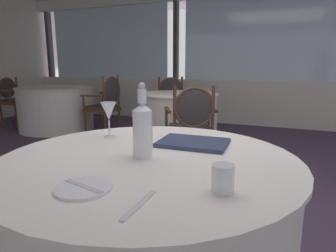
{
  "coord_description": "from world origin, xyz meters",
  "views": [
    {
      "loc": [
        0.54,
        -2.04,
        1.15
      ],
      "look_at": [
        0.05,
        -0.85,
        0.88
      ],
      "focal_mm": 31.42,
      "sensor_mm": 36.0,
      "label": 1
    }
  ],
  "objects_px": {
    "wine_glass": "(109,112)",
    "dining_chair_2_0": "(106,101)",
    "water_bottle": "(143,128)",
    "water_tumbler": "(223,178)",
    "menu_book": "(193,143)",
    "dining_chair_1_1": "(192,122)",
    "dining_chair_2_1": "(13,97)",
    "dining_chair_1_0": "(171,100)",
    "side_plate": "(84,188)"
  },
  "relations": [
    {
      "from": "wine_glass",
      "to": "dining_chair_2_0",
      "type": "xyz_separation_m",
      "value": [
        -1.85,
        2.7,
        -0.34
      ]
    },
    {
      "from": "water_bottle",
      "to": "wine_glass",
      "type": "relative_size",
      "value": 1.66
    },
    {
      "from": "water_tumbler",
      "to": "menu_book",
      "type": "distance_m",
      "value": 0.55
    },
    {
      "from": "dining_chair_1_1",
      "to": "dining_chair_2_1",
      "type": "distance_m",
      "value": 4.13
    },
    {
      "from": "menu_book",
      "to": "dining_chair_1_1",
      "type": "relative_size",
      "value": 0.35
    },
    {
      "from": "menu_book",
      "to": "dining_chair_1_1",
      "type": "height_order",
      "value": "dining_chair_1_1"
    },
    {
      "from": "water_bottle",
      "to": "dining_chair_2_0",
      "type": "bearing_deg",
      "value": 126.47
    },
    {
      "from": "dining_chair_2_0",
      "to": "dining_chair_1_0",
      "type": "bearing_deg",
      "value": -141.72
    },
    {
      "from": "dining_chair_1_0",
      "to": "dining_chair_2_1",
      "type": "bearing_deg",
      "value": -107.21
    },
    {
      "from": "menu_book",
      "to": "wine_glass",
      "type": "bearing_deg",
      "value": -179.34
    },
    {
      "from": "dining_chair_2_1",
      "to": "wine_glass",
      "type": "bearing_deg",
      "value": -32.77
    },
    {
      "from": "water_tumbler",
      "to": "dining_chair_1_1",
      "type": "xyz_separation_m",
      "value": [
        -0.77,
        2.11,
        -0.26
      ]
    },
    {
      "from": "dining_chair_1_1",
      "to": "dining_chair_2_0",
      "type": "relative_size",
      "value": 0.96
    },
    {
      "from": "water_bottle",
      "to": "wine_glass",
      "type": "height_order",
      "value": "water_bottle"
    },
    {
      "from": "water_tumbler",
      "to": "dining_chair_1_0",
      "type": "relative_size",
      "value": 0.09
    },
    {
      "from": "dining_chair_1_1",
      "to": "wine_glass",
      "type": "bearing_deg",
      "value": 153.52
    },
    {
      "from": "water_tumbler",
      "to": "dining_chair_2_0",
      "type": "relative_size",
      "value": 0.09
    },
    {
      "from": "menu_book",
      "to": "dining_chair_2_0",
      "type": "distance_m",
      "value": 3.55
    },
    {
      "from": "water_tumbler",
      "to": "dining_chair_1_0",
      "type": "xyz_separation_m",
      "value": [
        -1.69,
        3.82,
        -0.26
      ]
    },
    {
      "from": "side_plate",
      "to": "wine_glass",
      "type": "bearing_deg",
      "value": 116.51
    },
    {
      "from": "wine_glass",
      "to": "side_plate",
      "type": "bearing_deg",
      "value": -63.49
    },
    {
      "from": "water_bottle",
      "to": "dining_chair_2_1",
      "type": "bearing_deg",
      "value": 145.25
    },
    {
      "from": "wine_glass",
      "to": "dining_chair_2_0",
      "type": "height_order",
      "value": "dining_chair_2_0"
    },
    {
      "from": "dining_chair_2_1",
      "to": "dining_chair_2_0",
      "type": "bearing_deg",
      "value": 0.0
    },
    {
      "from": "dining_chair_1_1",
      "to": "dining_chair_2_1",
      "type": "bearing_deg",
      "value": 46.05
    },
    {
      "from": "wine_glass",
      "to": "dining_chair_1_1",
      "type": "bearing_deg",
      "value": 91.59
    },
    {
      "from": "dining_chair_2_0",
      "to": "wine_glass",
      "type": "bearing_deg",
      "value": 126.17
    },
    {
      "from": "dining_chair_2_1",
      "to": "water_bottle",
      "type": "bearing_deg",
      "value": -32.94
    },
    {
      "from": "wine_glass",
      "to": "dining_chair_2_1",
      "type": "distance_m",
      "value": 4.89
    },
    {
      "from": "dining_chair_1_0",
      "to": "dining_chair_2_1",
      "type": "xyz_separation_m",
      "value": [
        -3.05,
        -0.59,
        -0.01
      ]
    },
    {
      "from": "side_plate",
      "to": "water_bottle",
      "type": "distance_m",
      "value": 0.39
    },
    {
      "from": "side_plate",
      "to": "dining_chair_1_0",
      "type": "relative_size",
      "value": 0.19
    },
    {
      "from": "water_tumbler",
      "to": "side_plate",
      "type": "bearing_deg",
      "value": -159.8
    },
    {
      "from": "water_bottle",
      "to": "wine_glass",
      "type": "xyz_separation_m",
      "value": [
        -0.33,
        0.25,
        0.01
      ]
    },
    {
      "from": "dining_chair_1_1",
      "to": "dining_chair_2_0",
      "type": "bearing_deg",
      "value": 31.42
    },
    {
      "from": "wine_glass",
      "to": "dining_chair_1_1",
      "type": "height_order",
      "value": "wine_glass"
    },
    {
      "from": "wine_glass",
      "to": "dining_chair_1_0",
      "type": "xyz_separation_m",
      "value": [
        -0.96,
        3.35,
        -0.35
      ]
    },
    {
      "from": "side_plate",
      "to": "dining_chair_2_1",
      "type": "bearing_deg",
      "value": 141.92
    },
    {
      "from": "water_bottle",
      "to": "dining_chair_2_0",
      "type": "height_order",
      "value": "water_bottle"
    },
    {
      "from": "dining_chair_1_1",
      "to": "side_plate",
      "type": "bearing_deg",
      "value": 160.87
    },
    {
      "from": "side_plate",
      "to": "dining_chair_1_0",
      "type": "height_order",
      "value": "dining_chair_1_0"
    },
    {
      "from": "dining_chair_1_0",
      "to": "dining_chair_1_1",
      "type": "height_order",
      "value": "dining_chair_1_0"
    },
    {
      "from": "dining_chair_2_0",
      "to": "dining_chair_2_1",
      "type": "distance_m",
      "value": 2.17
    },
    {
      "from": "water_bottle",
      "to": "dining_chair_1_0",
      "type": "xyz_separation_m",
      "value": [
        -1.29,
        3.6,
        -0.34
      ]
    },
    {
      "from": "side_plate",
      "to": "menu_book",
      "type": "relative_size",
      "value": 0.54
    },
    {
      "from": "water_bottle",
      "to": "wine_glass",
      "type": "bearing_deg",
      "value": 143.25
    },
    {
      "from": "side_plate",
      "to": "water_tumbler",
      "type": "distance_m",
      "value": 0.44
    },
    {
      "from": "dining_chair_2_0",
      "to": "water_bottle",
      "type": "bearing_deg",
      "value": 128.27
    },
    {
      "from": "dining_chair_1_0",
      "to": "dining_chair_2_0",
      "type": "xyz_separation_m",
      "value": [
        -0.89,
        -0.65,
        0.01
      ]
    },
    {
      "from": "dining_chair_2_0",
      "to": "dining_chair_1_1",
      "type": "bearing_deg",
      "value": 151.3
    }
  ]
}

